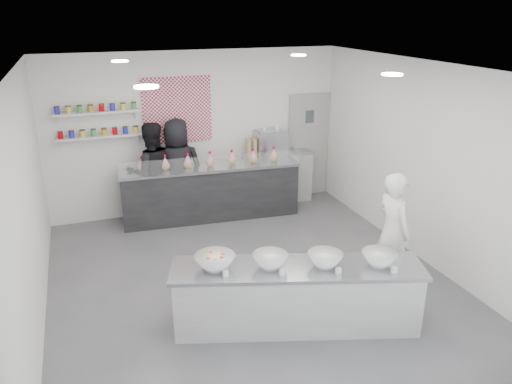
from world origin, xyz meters
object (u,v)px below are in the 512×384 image
Objects in this scene: staff_left at (152,173)px; espresso_machine at (271,142)px; woman_prep at (393,231)px; back_bar at (211,192)px; espresso_ledge at (277,177)px; prep_counter at (297,297)px; staff_right at (178,169)px.

espresso_machine is at bearing -177.34° from staff_left.
woman_prep is 4.39m from staff_left.
espresso_ledge is (1.47, 0.37, 0.01)m from back_bar.
woman_prep is at bearing -86.15° from espresso_ledge.
woman_prep reaches higher than espresso_ledge.
espresso_machine is at bearing 180.00° from espresso_ledge.
woman_prep reaches higher than prep_counter.
back_bar is 1.74× the size of staff_right.
espresso_ledge is (1.37, 3.99, 0.10)m from prep_counter.
prep_counter is 1.63× the size of staff_left.
espresso_ledge is 0.82× the size of woman_prep.
espresso_machine is at bearing 20.28° from back_bar.
staff_right reaches higher than prep_counter.
staff_left is at bearing 170.59° from back_bar.
prep_counter is at bearing -108.93° from espresso_ledge.
staff_left is at bearing -177.12° from espresso_ledge.
staff_left is at bearing 123.65° from prep_counter.
woman_prep is at bearing 132.06° from staff_right.
staff_right is at bearing 159.46° from back_bar.
staff_left is (-1.11, 3.87, 0.51)m from prep_counter.
woman_prep is 0.90× the size of staff_right.
espresso_machine is at bearing 90.58° from prep_counter.
staff_right is (-2.00, -0.12, 0.43)m from espresso_ledge.
woman_prep is 4.11m from staff_right.
espresso_ledge is at bearing -177.52° from staff_left.
staff_left is at bearing 8.97° from staff_right.
prep_counter is at bearing 105.67° from staff_left.
staff_left is at bearing 33.91° from woman_prep.
staff_right is at bearing 179.60° from staff_left.
staff_right is (-0.63, 3.87, 0.53)m from prep_counter.
espresso_machine is 0.35× the size of woman_prep.
staff_right is (0.48, 0.00, 0.02)m from staff_left.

